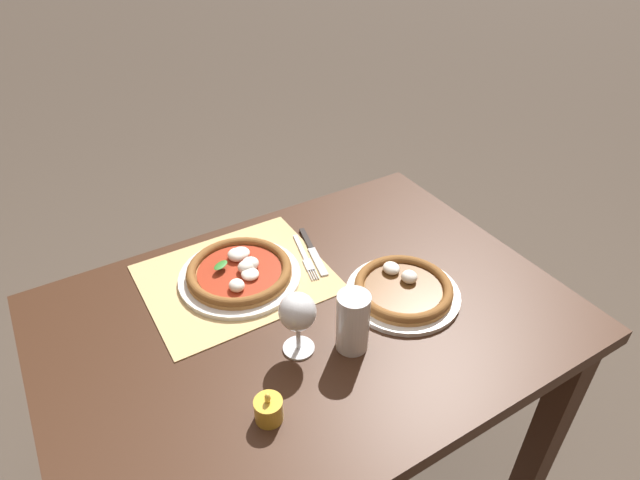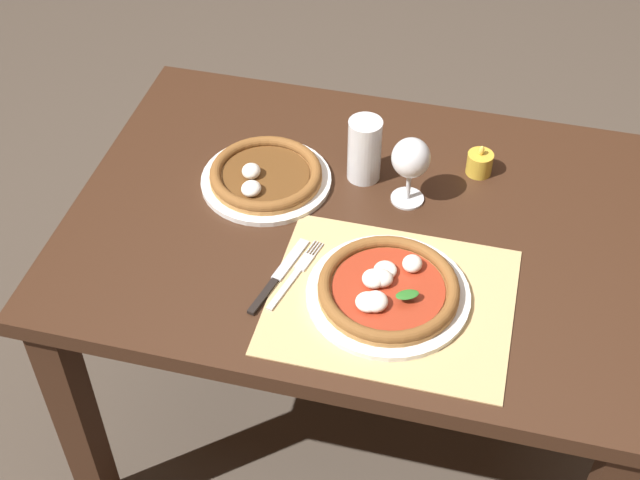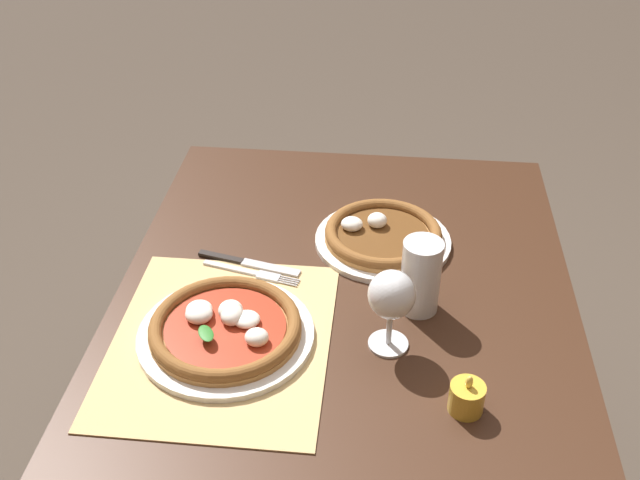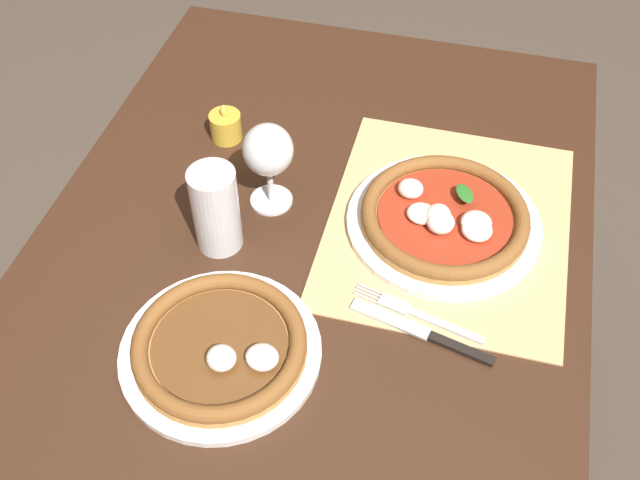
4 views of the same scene
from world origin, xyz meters
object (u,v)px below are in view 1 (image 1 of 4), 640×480
(pizza_near, at_px, (240,272))
(votive_candle, at_px, (269,410))
(wine_glass, at_px, (298,314))
(pint_glass, at_px, (353,323))
(pizza_far, at_px, (403,289))
(knife, at_px, (313,251))
(fork, at_px, (305,257))

(pizza_near, distance_m, votive_candle, 0.43)
(wine_glass, distance_m, pint_glass, 0.12)
(pizza_far, height_order, pint_glass, pint_glass)
(wine_glass, xyz_separation_m, votive_candle, (0.13, 0.12, -0.08))
(wine_glass, relative_size, pint_glass, 1.07)
(knife, bearing_deg, pizza_far, 111.62)
(pizza_near, xyz_separation_m, votive_candle, (0.12, 0.41, 0.00))
(wine_glass, bearing_deg, pizza_near, -87.60)
(pint_glass, xyz_separation_m, votive_candle, (0.24, 0.07, -0.05))
(wine_glass, relative_size, knife, 0.73)
(pizza_far, bearing_deg, knife, -68.38)
(pint_glass, bearing_deg, pizza_near, -70.70)
(fork, bearing_deg, pint_glass, 78.56)
(pizza_far, bearing_deg, pizza_near, -39.70)
(pizza_far, height_order, knife, pizza_far)
(pizza_near, distance_m, fork, 0.18)
(pizza_far, bearing_deg, fork, -61.92)
(pint_glass, distance_m, fork, 0.33)
(fork, relative_size, votive_candle, 2.75)
(pizza_near, distance_m, wine_glass, 0.29)
(fork, height_order, knife, knife)
(wine_glass, bearing_deg, votive_candle, 42.78)
(pint_glass, xyz_separation_m, fork, (-0.07, -0.32, -0.06))
(pizza_near, height_order, pizza_far, pizza_near)
(pizza_far, xyz_separation_m, pint_glass, (0.20, 0.07, 0.05))
(fork, bearing_deg, pizza_far, 118.08)
(votive_candle, bearing_deg, wine_glass, -137.22)
(fork, bearing_deg, knife, -160.56)
(pint_glass, relative_size, knife, 0.68)
(pizza_far, height_order, votive_candle, votive_candle)
(pizza_far, relative_size, fork, 1.41)
(knife, bearing_deg, pint_glass, 74.03)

